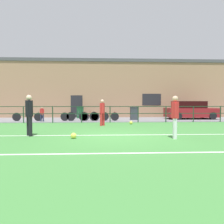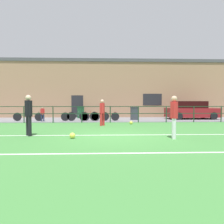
# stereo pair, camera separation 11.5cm
# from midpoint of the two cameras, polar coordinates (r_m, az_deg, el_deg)

# --- Properties ---
(ground) EXTENTS (60.00, 44.00, 0.04)m
(ground) POSITION_cam_midpoint_polar(r_m,az_deg,el_deg) (8.44, 1.12, -6.92)
(ground) COLOR #42843D
(field_line_touchline) EXTENTS (36.00, 0.11, 0.00)m
(field_line_touchline) POSITION_cam_midpoint_polar(r_m,az_deg,el_deg) (8.72, 1.01, -6.46)
(field_line_touchline) COLOR white
(field_line_touchline) RESTS_ON ground
(field_line_hash) EXTENTS (36.00, 0.11, 0.00)m
(field_line_hash) POSITION_cam_midpoint_polar(r_m,az_deg,el_deg) (5.62, 2.84, -11.46)
(field_line_hash) COLOR white
(field_line_hash) RESTS_ON ground
(pavement_strip) EXTENTS (48.00, 5.00, 0.02)m
(pavement_strip) POSITION_cam_midpoint_polar(r_m,az_deg,el_deg) (16.87, -0.55, -2.11)
(pavement_strip) COLOR slate
(pavement_strip) RESTS_ON ground
(perimeter_fence) EXTENTS (36.07, 0.07, 1.15)m
(perimeter_fence) POSITION_cam_midpoint_polar(r_m,az_deg,el_deg) (14.33, -0.26, 0.03)
(perimeter_fence) COLOR #193823
(perimeter_fence) RESTS_ON ground
(clubhouse_facade) EXTENTS (28.00, 2.56, 5.57)m
(clubhouse_facade) POSITION_cam_midpoint_polar(r_m,az_deg,el_deg) (20.56, -0.85, 6.48)
(clubhouse_facade) COLOR #A37A5B
(clubhouse_facade) RESTS_ON ground
(player_goalkeeper) EXTENTS (0.32, 0.40, 1.70)m
(player_goalkeeper) POSITION_cam_midpoint_polar(r_m,az_deg,el_deg) (9.09, -22.00, -0.17)
(player_goalkeeper) COLOR black
(player_goalkeeper) RESTS_ON ground
(player_striker) EXTENTS (0.29, 0.44, 1.64)m
(player_striker) POSITION_cam_midpoint_polar(r_m,az_deg,el_deg) (8.14, 17.37, -0.63)
(player_striker) COLOR white
(player_striker) RESTS_ON ground
(player_winger) EXTENTS (0.30, 0.36, 1.58)m
(player_winger) POSITION_cam_midpoint_polar(r_m,az_deg,el_deg) (12.29, -2.49, 0.34)
(player_winger) COLOR red
(player_winger) RESTS_ON ground
(soccer_ball_match) EXTENTS (0.22, 0.22, 0.22)m
(soccer_ball_match) POSITION_cam_midpoint_polar(r_m,az_deg,el_deg) (13.18, 5.62, -2.98)
(soccer_ball_match) COLOR #E5E04C
(soccer_ball_match) RESTS_ON ground
(soccer_ball_spare) EXTENTS (0.22, 0.22, 0.22)m
(soccer_ball_spare) POSITION_cam_midpoint_polar(r_m,az_deg,el_deg) (8.01, -10.62, -6.52)
(soccer_ball_spare) COLOR #E5E04C
(soccer_ball_spare) RESTS_ON ground
(spectator_child) EXTENTS (0.30, 0.19, 1.10)m
(spectator_child) POSITION_cam_midpoint_polar(r_m,az_deg,el_deg) (15.85, -18.70, -0.24)
(spectator_child) COLOR #232D4C
(spectator_child) RESTS_ON pavement_strip
(parked_car_red) EXTENTS (4.23, 1.95, 1.51)m
(parked_car_red) POSITION_cam_midpoint_polar(r_m,az_deg,el_deg) (18.62, 21.43, 0.40)
(parked_car_red) COLOR maroon
(parked_car_red) RESTS_ON pavement_strip
(bicycle_parked_0) EXTENTS (2.28, 0.04, 0.75)m
(bicycle_parked_0) POSITION_cam_midpoint_polar(r_m,az_deg,el_deg) (15.56, -4.81, -1.20)
(bicycle_parked_0) COLOR black
(bicycle_parked_0) RESTS_ON pavement_strip
(bicycle_parked_1) EXTENTS (2.12, 0.04, 0.73)m
(bicycle_parked_1) POSITION_cam_midpoint_polar(r_m,az_deg,el_deg) (15.54, -1.67, -1.24)
(bicycle_parked_1) COLOR black
(bicycle_parked_1) RESTS_ON pavement_strip
(bicycle_parked_2) EXTENTS (2.16, 0.04, 0.74)m
(bicycle_parked_2) POSITION_cam_midpoint_polar(r_m,az_deg,el_deg) (15.69, -10.07, -1.24)
(bicycle_parked_2) COLOR black
(bicycle_parked_2) RESTS_ON pavement_strip
(bicycle_parked_3) EXTENTS (2.40, 0.04, 0.77)m
(bicycle_parked_3) POSITION_cam_midpoint_polar(r_m,az_deg,el_deg) (15.62, -7.99, -1.17)
(bicycle_parked_3) COLOR black
(bicycle_parked_3) RESTS_ON pavement_strip
(bicycle_parked_4) EXTENTS (2.23, 0.04, 0.73)m
(bicycle_parked_4) POSITION_cam_midpoint_polar(r_m,az_deg,el_deg) (16.55, -22.28, -1.21)
(bicycle_parked_4) COLOR black
(bicycle_parked_4) RESTS_ON pavement_strip
(trash_bin_0) EXTENTS (0.58, 0.50, 1.00)m
(trash_bin_0) POSITION_cam_midpoint_polar(r_m,az_deg,el_deg) (18.52, -8.55, -0.13)
(trash_bin_0) COLOR #194C28
(trash_bin_0) RESTS_ON pavement_strip
(trash_bin_1) EXTENTS (0.63, 0.53, 1.04)m
(trash_bin_1) POSITION_cam_midpoint_polar(r_m,az_deg,el_deg) (16.50, 6.52, -0.37)
(trash_bin_1) COLOR #33383D
(trash_bin_1) RESTS_ON pavement_strip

